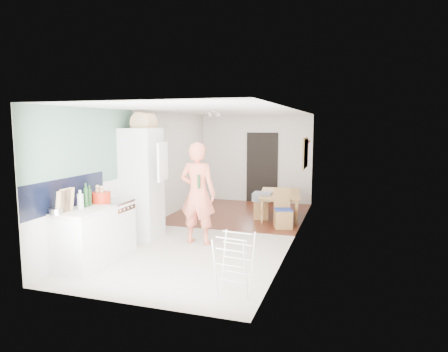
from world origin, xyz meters
The scene contains 32 objects.
room_shell centered at (0.00, 0.00, 1.25)m, with size 3.20×7.00×2.50m, color silver, non-canonical shape.
floor centered at (0.00, 0.00, 0.00)m, with size 3.20×7.00×0.01m, color beige.
wood_floor_overlay centered at (0.00, 1.85, 0.01)m, with size 3.20×3.30×0.01m, color maroon.
sage_wall_panel centered at (-1.59, -2.00, 1.85)m, with size 0.02×3.00×1.30m, color #54745F.
tile_splashback centered at (-1.59, -2.55, 1.15)m, with size 0.02×1.90×0.50m, color black.
doorway_recess centered at (0.20, 3.48, 1.00)m, with size 0.90×0.04×2.00m, color black.
base_cabinet centered at (-1.30, -2.55, 0.43)m, with size 0.60×0.90×0.86m, color white.
worktop centered at (-1.30, -2.55, 0.89)m, with size 0.62×0.92×0.06m, color silver.
range_cooker centered at (-1.30, -1.80, 0.44)m, with size 0.60×0.60×0.88m, color white.
cooker_top centered at (-1.30, -1.80, 0.90)m, with size 0.60×0.60×0.04m, color #B1B1B3.
fridge_housing centered at (-1.27, -0.78, 1.07)m, with size 0.66×0.66×2.15m, color white.
fridge_door centered at (-0.66, -1.08, 1.55)m, with size 0.56×0.04×0.70m, color white.
fridge_interior centered at (-0.96, -0.78, 1.55)m, with size 0.02×0.52×0.66m, color white.
pinboard centered at (1.58, 1.90, 1.55)m, with size 0.03×0.90×0.70m, color tan.
pinboard_frame centered at (1.57, 1.90, 1.55)m, with size 0.01×0.94×0.74m, color #A58245.
wall_sconce centered at (1.54, 2.55, 1.75)m, with size 0.18×0.18×0.16m, color maroon.
person centered at (-0.08, -0.83, 1.12)m, with size 0.82×0.54×2.25m, color #F77558.
dining_table centered at (1.05, 1.81, 0.25)m, with size 1.42×0.79×0.50m, color #A58245.
dining_chair centered at (1.27, 0.74, 0.43)m, with size 0.36×0.36×0.85m, color #A58245, non-canonical shape.
stool centered at (0.63, 1.44, 0.22)m, with size 0.34×0.34×0.44m, color #A58245, non-canonical shape.
grey_drape centered at (0.66, 1.45, 0.54)m, with size 0.43×0.43×0.19m, color gray.
drying_rack centered at (1.22, -2.84, 0.41)m, with size 0.42×0.38×0.82m, color white, non-canonical shape.
bread_bin centered at (-1.21, -0.74, 2.26)m, with size 0.41×0.39×0.22m, color tan, non-canonical shape.
red_casserole centered at (-1.34, -2.01, 1.01)m, with size 0.32×0.32×0.18m, color red.
steel_pan centered at (-1.44, -2.98, 0.97)m, with size 0.19×0.19×0.09m, color #B1B1B3.
held_bottle centered at (0.00, -0.98, 1.20)m, with size 0.05×0.05×0.25m, color #1A3F1C.
bottle_a centered at (-1.37, -2.37, 1.07)m, with size 0.07×0.07×0.31m, color #1A3F1C.
bottle_b centered at (-1.39, -2.25, 1.05)m, with size 0.06×0.06×0.27m, color #1A3F1C.
bottle_c centered at (-1.36, -2.52, 1.04)m, with size 0.10×0.10×0.24m, color beige.
pepper_mill_front centered at (-1.32, -2.02, 1.03)m, with size 0.06×0.06×0.23m, color tan.
pepper_mill_back centered at (-1.40, -2.02, 1.04)m, with size 0.06×0.06×0.24m, color tan.
chopping_boards centered at (-1.37, -2.86, 1.11)m, with size 0.04×0.28×0.37m, color tan, non-canonical shape.
Camera 1 is at (2.61, -7.63, 2.21)m, focal length 32.00 mm.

